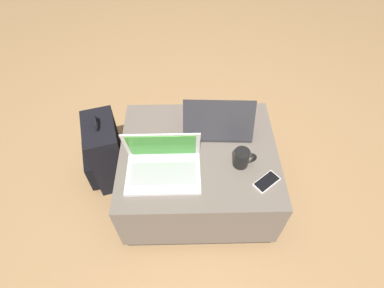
% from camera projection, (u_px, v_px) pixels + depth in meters
% --- Properties ---
extents(ground_plane, '(14.00, 14.00, 0.00)m').
position_uv_depth(ground_plane, '(197.00, 191.00, 1.91)').
color(ground_plane, tan).
extents(ottoman, '(0.84, 0.72, 0.41)m').
position_uv_depth(ottoman, '(198.00, 173.00, 1.75)').
color(ottoman, '#3D3832').
rests_on(ottoman, ground_plane).
extents(laptop_near, '(0.37, 0.25, 0.25)m').
position_uv_depth(laptop_near, '(163.00, 164.00, 1.47)').
color(laptop_near, silver).
rests_on(laptop_near, ottoman).
extents(laptop_far, '(0.38, 0.25, 0.23)m').
position_uv_depth(laptop_far, '(218.00, 124.00, 1.64)').
color(laptop_far, '#333338').
rests_on(laptop_far, ottoman).
extents(cell_phone, '(0.15, 0.13, 0.01)m').
position_uv_depth(cell_phone, '(267.00, 182.00, 1.46)').
color(cell_phone, white).
rests_on(cell_phone, ottoman).
extents(backpack, '(0.29, 0.33, 0.53)m').
position_uv_depth(backpack, '(105.00, 154.00, 1.81)').
color(backpack, black).
rests_on(backpack, ground_plane).
extents(coffee_mug, '(0.12, 0.08, 0.10)m').
position_uv_depth(coffee_mug, '(242.00, 158.00, 1.49)').
color(coffee_mug, black).
rests_on(coffee_mug, ottoman).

